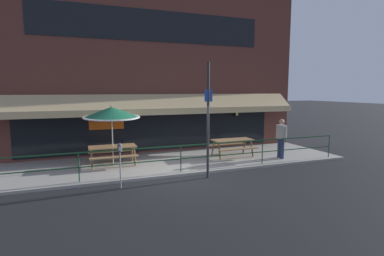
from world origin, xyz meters
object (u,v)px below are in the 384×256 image
(picnic_table_centre, at_px, (233,143))
(picnic_table_left, at_px, (113,150))
(street_sign_pole, at_px, (208,120))
(patio_umbrella_left, at_px, (112,113))
(pedestrian_walking, at_px, (281,136))
(parking_meter_near, at_px, (120,152))

(picnic_table_centre, bearing_deg, picnic_table_left, 177.15)
(picnic_table_centre, xyz_separation_m, street_sign_pole, (-2.21, -2.33, 1.33))
(patio_umbrella_left, height_order, pedestrian_walking, patio_umbrella_left)
(picnic_table_centre, bearing_deg, pedestrian_walking, -30.31)
(parking_meter_near, bearing_deg, pedestrian_walking, 10.73)
(pedestrian_walking, relative_size, street_sign_pole, 0.43)
(patio_umbrella_left, distance_m, pedestrian_walking, 7.14)
(street_sign_pole, bearing_deg, pedestrian_walking, 17.75)
(picnic_table_centre, xyz_separation_m, parking_meter_near, (-5.19, -2.37, 0.44))
(picnic_table_centre, relative_size, street_sign_pole, 0.45)
(picnic_table_left, height_order, street_sign_pole, street_sign_pole)
(patio_umbrella_left, xyz_separation_m, pedestrian_walking, (6.95, -1.22, -1.12))
(picnic_table_left, height_order, parking_meter_near, parking_meter_near)
(picnic_table_left, distance_m, parking_meter_near, 2.67)
(picnic_table_centre, distance_m, pedestrian_walking, 2.11)
(patio_umbrella_left, bearing_deg, pedestrian_walking, -9.97)
(picnic_table_left, height_order, pedestrian_walking, pedestrian_walking)
(parking_meter_near, height_order, street_sign_pole, street_sign_pole)
(patio_umbrella_left, xyz_separation_m, street_sign_pole, (2.94, -2.50, -0.14))
(picnic_table_centre, height_order, street_sign_pole, street_sign_pole)
(picnic_table_left, bearing_deg, picnic_table_centre, -2.85)
(patio_umbrella_left, relative_size, parking_meter_near, 1.67)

